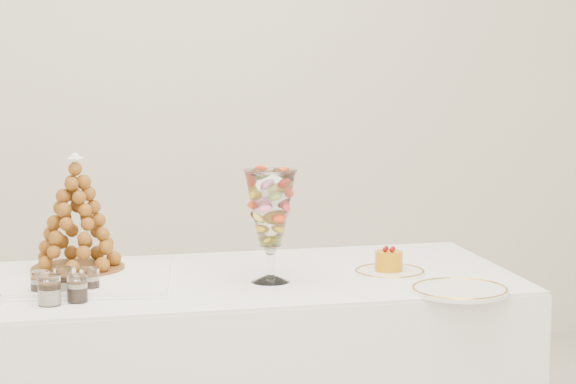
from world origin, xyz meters
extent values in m
cube|color=beige|center=(0.00, 2.00, 1.40)|extent=(4.50, 0.04, 2.80)
cube|color=white|center=(-0.13, 0.38, 0.69)|extent=(1.84, 0.75, 0.01)
cube|color=white|center=(-0.46, 0.40, 0.71)|extent=(0.59, 0.47, 0.02)
cylinder|color=white|center=(0.08, 0.30, 0.71)|extent=(0.11, 0.11, 0.02)
cylinder|color=white|center=(0.08, 0.30, 0.76)|extent=(0.02, 0.02, 0.08)
sphere|color=white|center=(0.08, 0.30, 0.79)|extent=(0.04, 0.04, 0.04)
cylinder|color=white|center=(0.44, 0.33, 0.70)|extent=(0.20, 0.20, 0.01)
cylinder|color=white|center=(0.55, 0.06, 0.70)|extent=(0.26, 0.26, 0.01)
cylinder|color=white|center=(-0.54, 0.25, 0.73)|extent=(0.06, 0.06, 0.07)
cylinder|color=white|center=(-0.48, 0.24, 0.74)|extent=(0.06, 0.06, 0.08)
cylinder|color=white|center=(-0.41, 0.26, 0.73)|extent=(0.06, 0.06, 0.07)
cylinder|color=white|center=(-0.52, 0.16, 0.74)|extent=(0.06, 0.06, 0.08)
cylinder|color=white|center=(-0.45, 0.17, 0.73)|extent=(0.06, 0.06, 0.07)
cylinder|color=brown|center=(-0.44, 0.50, 0.72)|extent=(0.27, 0.27, 0.01)
cone|color=brown|center=(-0.44, 0.50, 0.88)|extent=(0.25, 0.25, 0.32)
sphere|color=white|center=(-0.44, 0.50, 1.03)|extent=(0.03, 0.03, 0.03)
cylinder|color=#C77E09|center=(0.44, 0.33, 0.74)|extent=(0.08, 0.08, 0.06)
sphere|color=#7F0408|center=(0.45, 0.33, 0.77)|extent=(0.01, 0.01, 0.01)
sphere|color=#7F0408|center=(0.43, 0.34, 0.77)|extent=(0.01, 0.01, 0.01)
sphere|color=#7F0408|center=(0.42, 0.32, 0.77)|extent=(0.01, 0.01, 0.01)
sphere|color=#7F0408|center=(0.44, 0.31, 0.77)|extent=(0.01, 0.01, 0.01)
camera|label=1|loc=(-0.52, -2.69, 1.39)|focal=70.00mm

